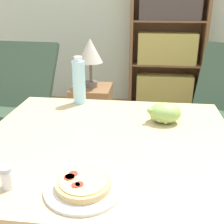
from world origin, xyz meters
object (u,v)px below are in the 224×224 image
(side_table, at_px, (92,115))
(table_lamp, at_px, (90,53))
(bookshelf, at_px, (167,47))
(salt_shaker, at_px, (7,178))
(drink_bottle, at_px, (79,82))
(lounge_chair_near, at_px, (18,115))
(grape_bunch, at_px, (164,113))
(pizza_on_plate, at_px, (84,185))

(side_table, height_order, table_lamp, table_lamp)
(bookshelf, bearing_deg, salt_shaker, -102.90)
(salt_shaker, bearing_deg, bookshelf, 77.10)
(drink_bottle, bearing_deg, salt_shaker, -93.66)
(drink_bottle, height_order, bookshelf, bookshelf)
(drink_bottle, relative_size, lounge_chair_near, 0.28)
(salt_shaker, height_order, lounge_chair_near, lounge_chair_near)
(salt_shaker, bearing_deg, table_lamp, 92.59)
(grape_bunch, bearing_deg, side_table, 116.15)
(salt_shaker, distance_m, table_lamp, 1.67)
(drink_bottle, relative_size, side_table, 0.47)
(drink_bottle, height_order, table_lamp, drink_bottle)
(side_table, bearing_deg, salt_shaker, -87.41)
(bookshelf, xyz_separation_m, side_table, (-0.70, -1.07, -0.46))
(grape_bunch, height_order, lounge_chair_near, lounge_chair_near)
(grape_bunch, relative_size, drink_bottle, 0.61)
(pizza_on_plate, xyz_separation_m, drink_bottle, (-0.18, 0.72, 0.10))
(drink_bottle, xyz_separation_m, side_table, (-0.12, 0.93, -0.58))
(pizza_on_plate, bearing_deg, drink_bottle, 103.80)
(salt_shaker, bearing_deg, pizza_on_plate, 4.27)
(pizza_on_plate, height_order, table_lamp, table_lamp)
(pizza_on_plate, height_order, drink_bottle, drink_bottle)
(pizza_on_plate, xyz_separation_m, salt_shaker, (-0.22, -0.02, 0.02))
(pizza_on_plate, relative_size, bookshelf, 0.15)
(pizza_on_plate, bearing_deg, grape_bunch, 63.46)
(lounge_chair_near, xyz_separation_m, table_lamp, (0.64, 0.13, 0.54))
(drink_bottle, bearing_deg, pizza_on_plate, -76.20)
(pizza_on_plate, xyz_separation_m, side_table, (-0.30, 1.65, -0.48))
(pizza_on_plate, bearing_deg, lounge_chair_near, 121.73)
(drink_bottle, bearing_deg, grape_bunch, -24.84)
(grape_bunch, height_order, drink_bottle, drink_bottle)
(grape_bunch, xyz_separation_m, table_lamp, (-0.55, 1.13, 0.05))
(bookshelf, relative_size, side_table, 2.87)
(drink_bottle, bearing_deg, bookshelf, 73.86)
(pizza_on_plate, height_order, lounge_chair_near, lounge_chair_near)
(drink_bottle, height_order, side_table, drink_bottle)
(pizza_on_plate, bearing_deg, side_table, 100.26)
(grape_bunch, height_order, bookshelf, bookshelf)
(grape_bunch, xyz_separation_m, side_table, (-0.55, 1.13, -0.51))
(drink_bottle, height_order, lounge_chair_near, drink_bottle)
(table_lamp, bearing_deg, bookshelf, 56.83)
(grape_bunch, distance_m, lounge_chair_near, 1.63)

